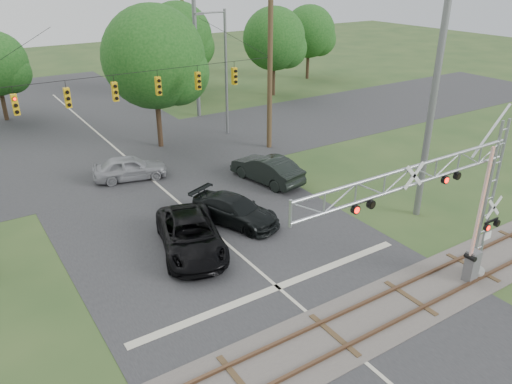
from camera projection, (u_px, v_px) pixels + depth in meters
ground at (374, 371)px, 16.40m from camera, size 160.00×160.00×0.00m
road_main at (224, 241)px, 24.02m from camera, size 14.00×90.00×0.02m
road_cross at (124, 156)px, 34.68m from camera, size 90.00×12.00×0.02m
railroad_track at (334, 335)px, 17.91m from camera, size 90.00×3.20×0.17m
crossing_gantry at (443, 203)px, 18.13m from camera, size 10.52×0.88×6.89m
traffic_signal_span at (151, 83)px, 29.70m from camera, size 19.34×0.36×11.50m
pickup_black at (191, 235)px, 22.93m from camera, size 4.17×6.30×1.61m
car_dark at (235, 210)px, 25.49m from camera, size 3.70×5.27×1.42m
sedan_silver at (130, 168)px, 30.66m from camera, size 4.75×2.81×1.51m
suv_dark at (267, 169)px, 30.29m from camera, size 2.59×5.17×1.63m
streetlight at (224, 67)px, 36.98m from camera, size 2.47×0.26×9.27m
utility_poles at (153, 68)px, 32.09m from camera, size 25.74×30.80×14.01m
treeline at (106, 54)px, 39.36m from camera, size 54.01×19.60×9.91m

